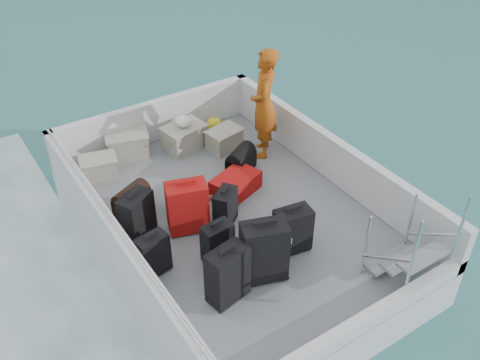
% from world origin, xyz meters
% --- Properties ---
extents(ground, '(160.00, 160.00, 0.00)m').
position_xyz_m(ground, '(0.00, 0.00, 0.00)').
color(ground, '#164E4E').
rests_on(ground, ground).
extents(ferry_hull, '(3.60, 5.00, 0.60)m').
position_xyz_m(ferry_hull, '(0.00, 0.00, 0.30)').
color(ferry_hull, silver).
rests_on(ferry_hull, ground).
extents(deck, '(3.30, 4.70, 0.02)m').
position_xyz_m(deck, '(0.00, 0.00, 0.61)').
color(deck, slate).
rests_on(deck, ferry_hull).
extents(deck_fittings, '(3.60, 5.00, 0.90)m').
position_xyz_m(deck_fittings, '(0.35, -0.32, 0.99)').
color(deck_fittings, silver).
rests_on(deck_fittings, deck).
extents(suitcase_0, '(0.52, 0.36, 0.74)m').
position_xyz_m(suitcase_0, '(-0.87, -1.24, 0.99)').
color(suitcase_0, black).
rests_on(suitcase_0, deck).
extents(suitcase_1, '(0.41, 0.27, 0.57)m').
position_xyz_m(suitcase_1, '(-1.40, -0.40, 0.91)').
color(suitcase_1, black).
rests_on(suitcase_1, deck).
extents(suitcase_2, '(0.53, 0.46, 0.66)m').
position_xyz_m(suitcase_2, '(-1.28, 0.34, 0.95)').
color(suitcase_2, black).
rests_on(suitcase_2, deck).
extents(suitcase_3, '(0.61, 0.47, 0.82)m').
position_xyz_m(suitcase_3, '(-0.33, -1.19, 1.03)').
color(suitcase_3, black).
rests_on(suitcase_3, deck).
extents(suitcase_4, '(0.39, 0.25, 0.56)m').
position_xyz_m(suitcase_4, '(-0.64, -0.64, 0.90)').
color(suitcase_4, black).
rests_on(suitcase_4, deck).
extents(suitcase_5, '(0.61, 0.47, 0.74)m').
position_xyz_m(suitcase_5, '(-0.67, 0.08, 0.99)').
color(suitcase_5, '#AF110D').
rests_on(suitcase_5, deck).
extents(suitcase_6, '(0.50, 0.35, 0.64)m').
position_xyz_m(suitcase_6, '(0.25, -1.00, 0.94)').
color(suitcase_6, black).
rests_on(suitcase_6, deck).
extents(suitcase_7, '(0.44, 0.40, 0.54)m').
position_xyz_m(suitcase_7, '(-0.19, -0.10, 0.89)').
color(suitcase_7, black).
rests_on(suitcase_7, deck).
extents(suitcase_8, '(0.82, 0.66, 0.28)m').
position_xyz_m(suitcase_8, '(0.31, 0.43, 0.76)').
color(suitcase_8, '#AF110D').
rests_on(suitcase_8, deck).
extents(duffel_0, '(0.60, 0.49, 0.32)m').
position_xyz_m(duffel_0, '(-1.14, 0.84, 0.78)').
color(duffel_0, black).
rests_on(duffel_0, deck).
extents(duffel_1, '(0.48, 0.43, 0.32)m').
position_xyz_m(duffel_1, '(-0.51, 0.52, 0.78)').
color(duffel_1, black).
rests_on(duffel_1, deck).
extents(duffel_2, '(0.58, 0.50, 0.32)m').
position_xyz_m(duffel_2, '(0.68, 0.83, 0.78)').
color(duffel_2, black).
rests_on(duffel_2, deck).
extents(crate_0, '(0.59, 0.47, 0.31)m').
position_xyz_m(crate_0, '(-1.21, 1.89, 0.78)').
color(crate_0, '#A09C8C').
rests_on(crate_0, deck).
extents(crate_1, '(0.74, 0.61, 0.38)m').
position_xyz_m(crate_1, '(-0.61, 2.20, 0.81)').
color(crate_1, '#A09C8C').
rests_on(crate_1, deck).
extents(crate_2, '(0.70, 0.54, 0.39)m').
position_xyz_m(crate_2, '(0.26, 1.89, 0.81)').
color(crate_2, '#A09C8C').
rests_on(crate_2, deck).
extents(crate_3, '(0.58, 0.45, 0.32)m').
position_xyz_m(crate_3, '(0.80, 1.53, 0.78)').
color(crate_3, '#A09C8C').
rests_on(crate_3, deck).
extents(yellow_bag, '(0.28, 0.26, 0.22)m').
position_xyz_m(yellow_bag, '(0.98, 2.15, 0.73)').
color(yellow_bag, gold).
rests_on(yellow_bag, deck).
extents(white_bag, '(0.24, 0.24, 0.18)m').
position_xyz_m(white_bag, '(0.26, 1.89, 1.10)').
color(white_bag, white).
rests_on(white_bag, crate_2).
extents(passenger, '(0.73, 0.78, 1.79)m').
position_xyz_m(passenger, '(1.26, 1.08, 1.51)').
color(passenger, orange).
rests_on(passenger, deck).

